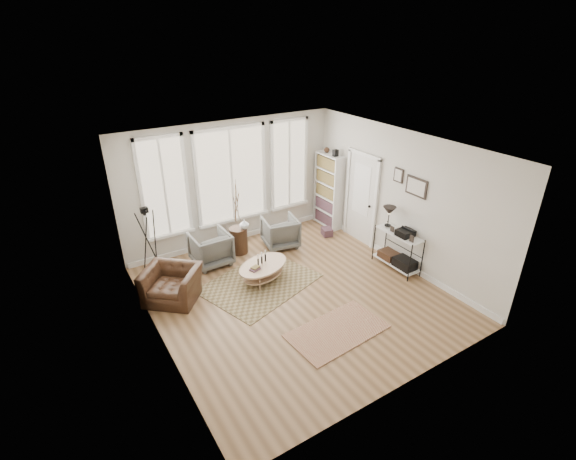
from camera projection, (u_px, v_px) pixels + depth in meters
room at (296, 228)px, 7.55m from camera, size 5.50×5.54×2.90m
bay_window at (232, 177)px, 9.50m from camera, size 4.14×0.12×2.24m
door at (361, 197)px, 9.75m from camera, size 0.09×1.06×2.22m
bookcase at (329, 190)px, 10.58m from camera, size 0.31×0.85×2.06m
low_shelf at (397, 247)px, 8.83m from camera, size 0.38×1.08×1.30m
wall_art at (412, 184)px, 8.34m from camera, size 0.04×0.88×0.44m
rug_main at (260, 283)px, 8.50m from camera, size 2.56×2.21×0.01m
rug_runner at (337, 331)px, 7.16m from camera, size 1.76×1.07×0.01m
coffee_table at (263, 268)px, 8.48m from camera, size 1.36×1.11×0.54m
armchair_left at (211, 248)px, 9.05m from camera, size 0.80×0.82×0.74m
armchair_right at (280, 232)px, 9.80m from camera, size 0.90×0.92×0.71m
side_table at (237, 220)px, 9.30m from camera, size 0.41×0.41×1.72m
vase at (244, 224)px, 9.34m from camera, size 0.26×0.26×0.22m
accent_chair at (172, 284)px, 7.88m from camera, size 1.32×1.31×0.65m
tripod_camera at (150, 244)px, 8.57m from camera, size 0.53×0.53×1.49m
book_stack_near at (327, 232)px, 10.40m from camera, size 0.30×0.34×0.19m
book_stack_far at (326, 232)px, 10.42m from camera, size 0.27×0.30×0.16m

